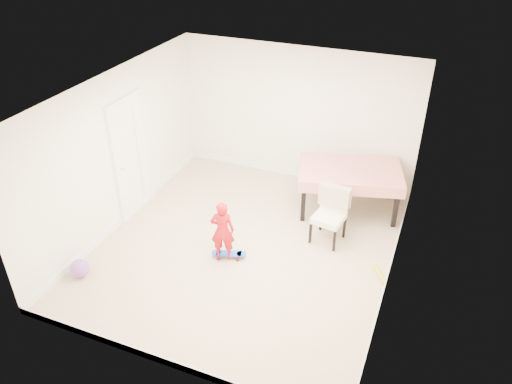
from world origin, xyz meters
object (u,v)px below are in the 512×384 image
at_px(dining_table, 348,189).
at_px(child, 223,232).
at_px(dining_chair, 329,216).
at_px(balloon, 80,268).
at_px(skateboard, 229,255).

height_order(dining_table, child, child).
bearing_deg(child, dining_chair, -159.41).
relative_size(child, balloon, 3.58).
xyz_separation_m(dining_chair, skateboard, (-1.30, -1.01, -0.43)).
height_order(dining_chair, skateboard, dining_chair).
distance_m(dining_chair, skateboard, 1.70).
bearing_deg(balloon, dining_table, 45.12).
distance_m(dining_table, dining_chair, 1.03).
bearing_deg(dining_table, balloon, -150.12).
bearing_deg(skateboard, dining_chair, 20.18).
distance_m(child, balloon, 2.17).
bearing_deg(balloon, dining_chair, 35.20).
distance_m(dining_table, skateboard, 2.49).
relative_size(dining_table, balloon, 6.20).
xyz_separation_m(skateboard, child, (-0.06, -0.06, 0.46)).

